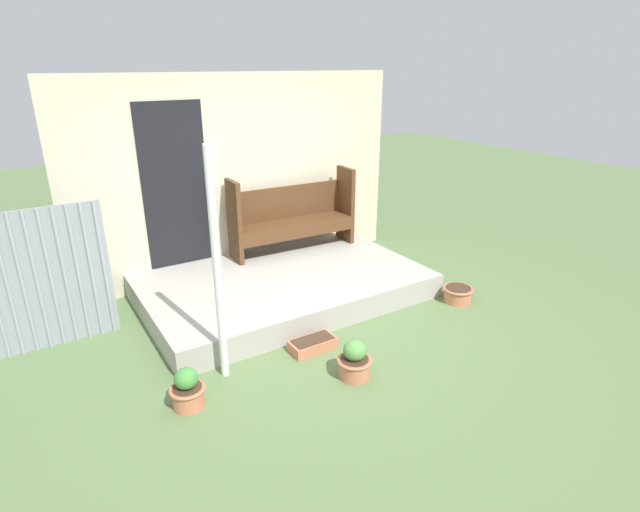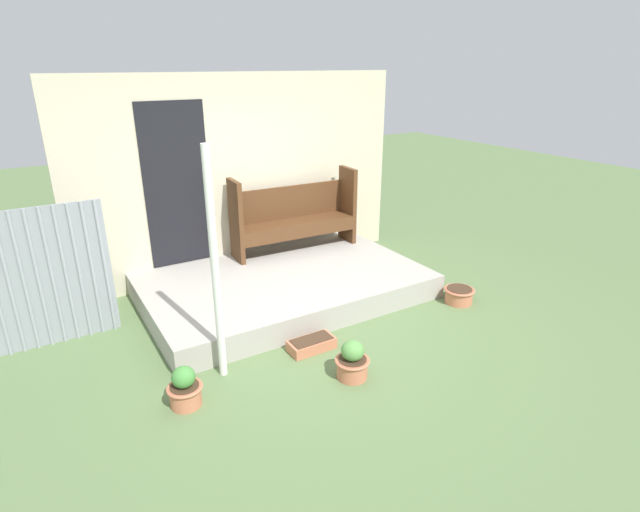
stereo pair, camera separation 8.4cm
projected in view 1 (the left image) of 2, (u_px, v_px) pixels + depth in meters
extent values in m
plane|color=#5B7547|center=(317.00, 336.00, 5.27)|extent=(24.00, 24.00, 0.00)
cube|color=#A8A399|center=(284.00, 286.00, 6.12)|extent=(3.31, 2.08, 0.29)
cube|color=beige|center=(243.00, 177.00, 6.54)|extent=(4.51, 0.06, 2.60)
cube|color=black|center=(175.00, 186.00, 6.06)|extent=(0.80, 0.02, 2.00)
cylinder|color=#979CA5|center=(8.00, 288.00, 4.70)|extent=(0.04, 0.04, 1.44)
cylinder|color=#979CA5|center=(23.00, 285.00, 4.76)|extent=(0.04, 0.04, 1.44)
cylinder|color=#979CA5|center=(37.00, 282.00, 4.83)|extent=(0.04, 0.04, 1.44)
cylinder|color=#979CA5|center=(51.00, 279.00, 4.89)|extent=(0.04, 0.04, 1.44)
cylinder|color=#979CA5|center=(65.00, 277.00, 4.95)|extent=(0.04, 0.04, 1.44)
cylinder|color=#979CA5|center=(78.00, 274.00, 5.01)|extent=(0.04, 0.04, 1.44)
cylinder|color=#979CA5|center=(91.00, 271.00, 5.07)|extent=(0.04, 0.04, 1.44)
cylinder|color=#979CA5|center=(104.00, 269.00, 5.13)|extent=(0.04, 0.04, 1.44)
cylinder|color=white|center=(217.00, 269.00, 4.25)|extent=(0.07, 0.07, 2.12)
cube|color=#54331C|center=(235.00, 222.00, 6.32)|extent=(0.08, 0.40, 1.06)
cube|color=#54331C|center=(345.00, 204.00, 7.09)|extent=(0.08, 0.40, 1.06)
cube|color=#54331C|center=(293.00, 222.00, 6.76)|extent=(1.62, 0.47, 0.04)
cube|color=#54331C|center=(300.00, 233.00, 6.64)|extent=(1.61, 0.10, 0.15)
cube|color=#54331C|center=(287.00, 202.00, 6.82)|extent=(1.61, 0.11, 0.44)
cylinder|color=#C67251|center=(188.00, 397.00, 4.17)|extent=(0.26, 0.26, 0.18)
torus|color=#C67251|center=(187.00, 389.00, 4.14)|extent=(0.30, 0.30, 0.02)
cylinder|color=#422D1E|center=(187.00, 387.00, 4.14)|extent=(0.24, 0.24, 0.01)
ellipsoid|color=#478C3D|center=(186.00, 378.00, 4.11)|extent=(0.20, 0.20, 0.18)
cylinder|color=#C67251|center=(354.00, 368.00, 4.57)|extent=(0.28, 0.28, 0.19)
torus|color=#C67251|center=(354.00, 360.00, 4.54)|extent=(0.32, 0.32, 0.02)
cylinder|color=#422D1E|center=(355.00, 359.00, 4.53)|extent=(0.26, 0.26, 0.01)
ellipsoid|color=#599347|center=(355.00, 350.00, 4.50)|extent=(0.21, 0.21, 0.19)
cylinder|color=#C67251|center=(458.00, 295.00, 6.01)|extent=(0.32, 0.32, 0.18)
torus|color=#C67251|center=(458.00, 289.00, 5.98)|extent=(0.37, 0.37, 0.02)
cylinder|color=#422D1E|center=(458.00, 288.00, 5.98)|extent=(0.30, 0.30, 0.01)
cube|color=#C67251|center=(313.00, 345.00, 5.01)|extent=(0.47, 0.23, 0.11)
cube|color=#422D1E|center=(313.00, 339.00, 4.99)|extent=(0.41, 0.19, 0.01)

